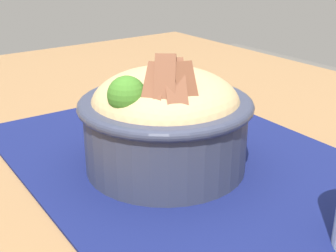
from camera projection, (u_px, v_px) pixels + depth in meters
table at (184, 204)px, 0.56m from camera, size 1.34×0.98×0.73m
placemat at (180, 158)px, 0.54m from camera, size 0.47×0.36×0.00m
bowl at (168, 119)px, 0.49m from camera, size 0.19×0.19×0.14m
fork at (133, 131)px, 0.61m from camera, size 0.03×0.13×0.00m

